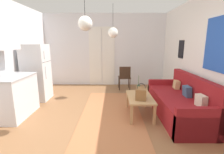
{
  "coord_description": "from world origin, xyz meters",
  "views": [
    {
      "loc": [
        0.32,
        -2.87,
        1.62
      ],
      "look_at": [
        0.29,
        1.17,
        0.76
      ],
      "focal_mm": 25.89,
      "sensor_mm": 36.0,
      "label": 1
    }
  ],
  "objects": [
    {
      "name": "pendant_lamp_far",
      "position": [
        0.31,
        1.86,
        1.9
      ],
      "size": [
        0.29,
        0.29,
        0.92
      ],
      "color": "black"
    },
    {
      "name": "area_rug",
      "position": [
        0.28,
        0.69,
        0.01
      ],
      "size": [
        1.36,
        2.96,
        0.01
      ],
      "primitive_type": "cube",
      "color": "#B26B42",
      "rests_on": "ground_plane"
    },
    {
      "name": "wall_back",
      "position": [
        -0.0,
        3.36,
        1.33
      ],
      "size": [
        4.71,
        0.13,
        2.67
      ],
      "color": "silver",
      "rests_on": "ground_plane"
    },
    {
      "name": "couch",
      "position": [
        1.84,
        0.55,
        0.29
      ],
      "size": [
        0.85,
        2.09,
        0.91
      ],
      "color": "maroon",
      "rests_on": "ground_plane"
    },
    {
      "name": "coffee_table",
      "position": [
        0.92,
        0.57,
        0.39
      ],
      "size": [
        0.54,
        0.98,
        0.45
      ],
      "color": "tan",
      "rests_on": "ground_plane"
    },
    {
      "name": "bamboo_vase",
      "position": [
        0.9,
        0.69,
        0.56
      ],
      "size": [
        0.07,
        0.07,
        0.45
      ],
      "color": "#47704C",
      "rests_on": "coffee_table"
    },
    {
      "name": "ground_plane",
      "position": [
        0.0,
        0.0,
        -0.05
      ],
      "size": [
        5.11,
        7.22,
        0.1
      ],
      "primitive_type": "cube",
      "color": "#8E603D"
    },
    {
      "name": "pendant_lamp_near",
      "position": [
        -0.14,
        -0.07,
        1.94
      ],
      "size": [
        0.24,
        0.24,
        0.86
      ],
      "color": "black"
    },
    {
      "name": "refrigerator",
      "position": [
        -1.85,
        1.61,
        0.79
      ],
      "size": [
        0.66,
        0.61,
        1.58
      ],
      "color": "white",
      "rests_on": "ground_plane"
    },
    {
      "name": "kitchen_counter",
      "position": [
        -1.9,
        0.5,
        0.77
      ],
      "size": [
        0.64,
        1.04,
        2.06
      ],
      "color": "silver",
      "rests_on": "ground_plane"
    },
    {
      "name": "handbag",
      "position": [
        0.91,
        0.39,
        0.57
      ],
      "size": [
        0.27,
        0.32,
        0.35
      ],
      "color": "brown",
      "rests_on": "coffee_table"
    },
    {
      "name": "accent_chair",
      "position": [
        0.72,
        2.62,
        0.47
      ],
      "size": [
        0.43,
        0.41,
        0.83
      ],
      "rotation": [
        0.0,
        0.0,
        3.18
      ],
      "color": "#382619",
      "rests_on": "ground_plane"
    }
  ]
}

